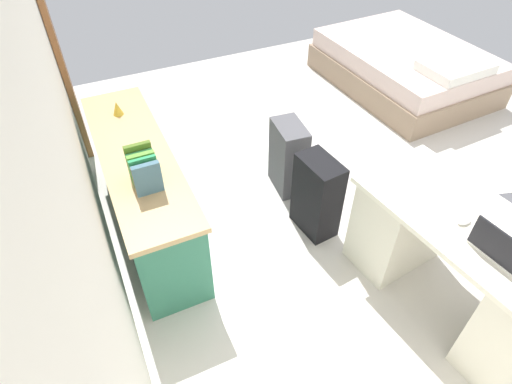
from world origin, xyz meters
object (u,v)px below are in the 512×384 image
(credenza, at_px, (144,190))
(bed, at_px, (405,67))
(laptop, at_px, (502,249))
(computer_mouse, at_px, (464,220))
(figurine_small, at_px, (117,108))
(suitcase_spare_grey, at_px, (288,157))
(desk, at_px, (459,266))
(suitcase_black, at_px, (317,196))

(credenza, distance_m, bed, 3.43)
(laptop, distance_m, computer_mouse, 0.27)
(bed, relative_size, figurine_small, 17.88)
(suitcase_spare_grey, xyz_separation_m, laptop, (-1.70, -0.34, 0.49))
(laptop, bearing_deg, suitcase_spare_grey, 11.32)
(desk, height_order, figurine_small, figurine_small)
(credenza, distance_m, suitcase_spare_grey, 1.21)
(credenza, relative_size, computer_mouse, 18.00)
(laptop, height_order, computer_mouse, laptop)
(bed, xyz_separation_m, computer_mouse, (-2.46, 1.72, 0.53))
(credenza, distance_m, suitcase_black, 1.31)
(figurine_small, bearing_deg, computer_mouse, -142.27)
(suitcase_spare_grey, bearing_deg, desk, -159.46)
(desk, xyz_separation_m, credenza, (1.56, 1.62, -0.03))
(desk, distance_m, laptop, 0.46)
(laptop, bearing_deg, suitcase_black, 17.70)
(laptop, xyz_separation_m, computer_mouse, (0.26, -0.01, -0.03))
(bed, height_order, laptop, laptop)
(desk, bearing_deg, bed, -33.45)
(credenza, distance_m, laptop, 2.38)
(credenza, bearing_deg, suitcase_spare_grey, -92.38)
(desk, distance_m, figurine_small, 2.67)
(credenza, bearing_deg, desk, -133.98)
(desk, distance_m, bed, 3.03)
(laptop, distance_m, figurine_small, 2.76)
(suitcase_spare_grey, relative_size, computer_mouse, 6.30)
(laptop, height_order, figurine_small, laptop)
(figurine_small, bearing_deg, desk, -142.27)
(suitcase_black, bearing_deg, suitcase_spare_grey, -10.07)
(bed, xyz_separation_m, suitcase_spare_grey, (-1.02, 2.07, 0.07))
(bed, height_order, figurine_small, figurine_small)
(credenza, height_order, suitcase_spare_grey, credenza)
(suitcase_spare_grey, xyz_separation_m, computer_mouse, (-1.44, -0.35, 0.46))
(computer_mouse, bearing_deg, desk, -149.27)
(bed, relative_size, suitcase_spare_grey, 3.12)
(suitcase_black, bearing_deg, bed, -60.07)
(credenza, relative_size, figurine_small, 16.36)
(suitcase_spare_grey, relative_size, figurine_small, 5.73)
(computer_mouse, bearing_deg, credenza, 39.38)
(bed, xyz_separation_m, laptop, (-2.72, 1.73, 0.56))
(desk, xyz_separation_m, figurine_small, (2.09, 1.62, 0.39))
(bed, bearing_deg, desk, 146.55)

